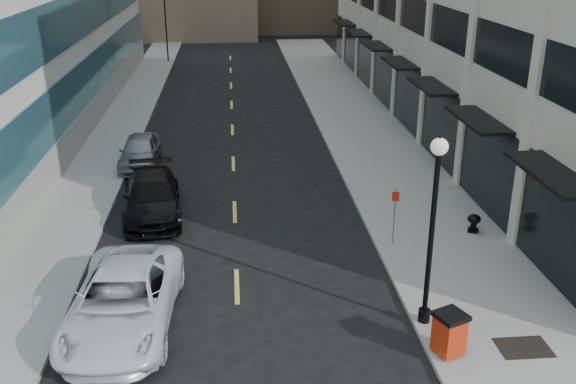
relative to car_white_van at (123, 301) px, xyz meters
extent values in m
cube|color=#9A998C|center=(10.70, 14.00, -0.77)|extent=(5.00, 80.00, 0.15)
cube|color=#9A998C|center=(-3.30, 14.00, -0.77)|extent=(3.00, 80.00, 0.15)
cube|color=black|center=(13.22, 21.00, 1.15)|extent=(0.18, 46.00, 3.60)
cube|color=black|center=(13.23, 21.00, 5.65)|extent=(0.12, 46.00, 1.80)
cube|color=black|center=(12.55, 1.00, 3.05)|extent=(1.30, 4.00, 0.12)
cube|color=black|center=(12.55, 7.00, 3.05)|extent=(1.30, 4.00, 0.12)
cube|color=black|center=(12.55, 13.00, 3.05)|extent=(1.30, 4.00, 0.12)
cube|color=black|center=(12.55, 19.00, 3.05)|extent=(1.30, 4.00, 0.12)
cube|color=black|center=(12.55, 25.00, 3.05)|extent=(1.30, 4.00, 0.12)
cube|color=black|center=(12.55, 31.00, 3.05)|extent=(1.30, 4.00, 0.12)
cube|color=black|center=(12.55, 37.00, 3.05)|extent=(1.30, 4.00, 0.12)
cube|color=#9A998C|center=(-4.76, 21.00, 0.05)|extent=(0.20, 46.00, 1.80)
cube|color=#2F626D|center=(-4.77, 21.00, 2.15)|extent=(0.14, 45.60, 2.40)
cube|color=#2F626D|center=(-4.77, 21.00, 5.65)|extent=(0.14, 45.60, 2.40)
cube|color=black|center=(10.80, -2.20, -0.69)|extent=(1.40, 1.00, 0.01)
cube|color=#D8CC4C|center=(3.20, 2.00, -0.84)|extent=(0.15, 2.20, 0.01)
cube|color=#D8CC4C|center=(3.20, 8.00, -0.84)|extent=(0.15, 2.20, 0.01)
cube|color=#D8CC4C|center=(3.20, 14.00, -0.84)|extent=(0.15, 2.20, 0.01)
cube|color=#D8CC4C|center=(3.20, 20.00, -0.84)|extent=(0.15, 2.20, 0.01)
cube|color=#D8CC4C|center=(3.20, 26.00, -0.84)|extent=(0.15, 2.20, 0.01)
cube|color=#D8CC4C|center=(3.20, 32.00, -0.84)|extent=(0.15, 2.20, 0.01)
cube|color=#D8CC4C|center=(3.20, 38.00, -0.84)|extent=(0.15, 2.20, 0.01)
cube|color=#D8CC4C|center=(3.20, 44.00, -0.84)|extent=(0.15, 2.20, 0.01)
cylinder|color=black|center=(-2.30, 42.00, 2.15)|extent=(0.12, 0.12, 6.00)
imported|color=white|center=(0.00, 0.00, 0.00)|extent=(3.11, 6.23, 1.69)
imported|color=black|center=(-0.06, 8.00, -0.07)|extent=(2.75, 5.59, 1.56)
imported|color=gray|center=(-1.28, 14.07, -0.09)|extent=(1.78, 4.42, 1.51)
cube|color=#B72A0C|center=(8.68, -2.26, -0.11)|extent=(0.87, 0.87, 1.06)
cube|color=black|center=(8.68, -2.26, 0.45)|extent=(0.98, 0.98, 0.13)
cylinder|color=black|center=(8.47, -1.91, -0.58)|extent=(0.06, 0.23, 0.23)
cylinder|color=black|center=(8.89, -1.91, -0.58)|extent=(0.06, 0.23, 0.23)
cylinder|color=black|center=(8.50, -0.70, -0.51)|extent=(0.34, 0.34, 0.38)
cylinder|color=black|center=(8.50, -0.70, 1.94)|extent=(0.15, 0.15, 4.85)
sphere|color=silver|center=(8.50, -0.70, 4.53)|extent=(0.46, 0.46, 0.46)
cone|color=black|center=(8.50, -0.70, 4.79)|extent=(0.13, 0.13, 0.19)
cylinder|color=slate|center=(8.80, 4.24, 0.38)|extent=(0.04, 0.04, 2.16)
cube|color=red|center=(8.80, 4.22, 1.15)|extent=(0.24, 0.12, 0.34)
cube|color=black|center=(12.04, 5.01, -0.64)|extent=(0.49, 0.49, 0.11)
cylinder|color=black|center=(12.04, 5.01, -0.43)|extent=(0.23, 0.23, 0.35)
ellipsoid|color=black|center=(12.04, 5.01, -0.19)|extent=(0.49, 0.49, 0.35)
camera|label=1|loc=(3.24, -15.97, 9.51)|focal=40.00mm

